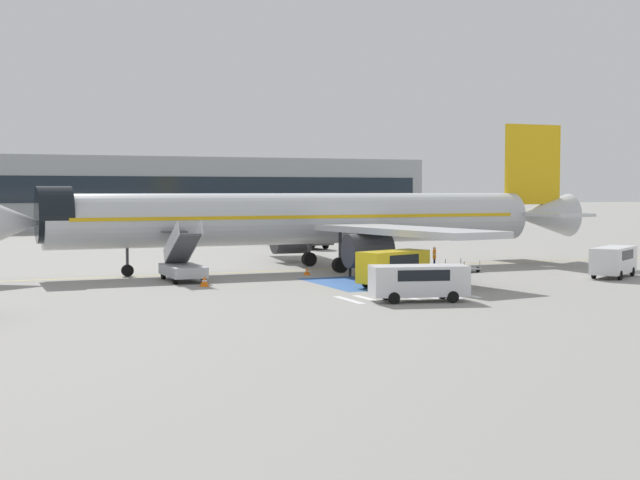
{
  "coord_description": "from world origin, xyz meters",
  "views": [
    {
      "loc": [
        -23.53,
        -61.47,
        6.0
      ],
      "look_at": [
        0.73,
        -1.71,
        2.38
      ],
      "focal_mm": 50.0,
      "sensor_mm": 36.0,
      "label": 1
    }
  ],
  "objects_px": {
    "airliner": "(311,219)",
    "boarding_stairs_forward": "(183,266)",
    "ground_crew_0": "(350,263)",
    "terminal_building": "(149,193)",
    "service_van_2": "(419,280)",
    "traffic_cone_1": "(204,281)",
    "ground_crew_1": "(434,257)",
    "fuel_tanker": "(298,232)",
    "baggage_cart": "(462,268)",
    "service_van_0": "(393,265)",
    "traffic_cone_0": "(307,271)",
    "service_van_1": "(614,259)"
  },
  "relations": [
    {
      "from": "fuel_tanker",
      "to": "ground_crew_1",
      "type": "height_order",
      "value": "fuel_tanker"
    },
    {
      "from": "ground_crew_0",
      "to": "terminal_building",
      "type": "relative_size",
      "value": 0.02
    },
    {
      "from": "service_van_0",
      "to": "terminal_building",
      "type": "bearing_deg",
      "value": 157.67
    },
    {
      "from": "fuel_tanker",
      "to": "ground_crew_1",
      "type": "bearing_deg",
      "value": -98.01
    },
    {
      "from": "service_van_1",
      "to": "traffic_cone_1",
      "type": "height_order",
      "value": "service_van_1"
    },
    {
      "from": "service_van_2",
      "to": "terminal_building",
      "type": "xyz_separation_m",
      "value": [
        4.78,
        97.33,
        4.39
      ]
    },
    {
      "from": "fuel_tanker",
      "to": "baggage_cart",
      "type": "xyz_separation_m",
      "value": [
        1.5,
        -30.37,
        -1.41
      ]
    },
    {
      "from": "ground_crew_0",
      "to": "traffic_cone_1",
      "type": "bearing_deg",
      "value": -30.81
    },
    {
      "from": "ground_crew_0",
      "to": "terminal_building",
      "type": "distance_m",
      "value": 83.35
    },
    {
      "from": "service_van_2",
      "to": "ground_crew_0",
      "type": "relative_size",
      "value": 3.47
    },
    {
      "from": "service_van_2",
      "to": "ground_crew_1",
      "type": "relative_size",
      "value": 3.15
    },
    {
      "from": "service_van_1",
      "to": "service_van_2",
      "type": "height_order",
      "value": "service_van_1"
    },
    {
      "from": "boarding_stairs_forward",
      "to": "baggage_cart",
      "type": "bearing_deg",
      "value": -3.17
    },
    {
      "from": "service_van_0",
      "to": "service_van_1",
      "type": "distance_m",
      "value": 16.79
    },
    {
      "from": "traffic_cone_1",
      "to": "terminal_building",
      "type": "relative_size",
      "value": 0.01
    },
    {
      "from": "service_van_2",
      "to": "traffic_cone_1",
      "type": "distance_m",
      "value": 14.59
    },
    {
      "from": "service_van_0",
      "to": "terminal_building",
      "type": "distance_m",
      "value": 90.56
    },
    {
      "from": "boarding_stairs_forward",
      "to": "baggage_cart",
      "type": "distance_m",
      "value": 20.82
    },
    {
      "from": "ground_crew_1",
      "to": "baggage_cart",
      "type": "bearing_deg",
      "value": 69.16
    },
    {
      "from": "fuel_tanker",
      "to": "traffic_cone_0",
      "type": "relative_size",
      "value": 19.55
    },
    {
      "from": "airliner",
      "to": "ground_crew_1",
      "type": "distance_m",
      "value": 9.7
    },
    {
      "from": "boarding_stairs_forward",
      "to": "ground_crew_1",
      "type": "xyz_separation_m",
      "value": [
        19.46,
        0.92,
        0.02
      ]
    },
    {
      "from": "airliner",
      "to": "ground_crew_0",
      "type": "relative_size",
      "value": 29.79
    },
    {
      "from": "traffic_cone_1",
      "to": "boarding_stairs_forward",
      "type": "bearing_deg",
      "value": 96.96
    },
    {
      "from": "service_van_2",
      "to": "ground_crew_0",
      "type": "bearing_deg",
      "value": -175.86
    },
    {
      "from": "traffic_cone_1",
      "to": "service_van_2",
      "type": "bearing_deg",
      "value": -52.61
    },
    {
      "from": "service_van_2",
      "to": "traffic_cone_1",
      "type": "bearing_deg",
      "value": -129.47
    },
    {
      "from": "baggage_cart",
      "to": "ground_crew_1",
      "type": "relative_size",
      "value": 1.54
    },
    {
      "from": "fuel_tanker",
      "to": "traffic_cone_1",
      "type": "xyz_separation_m",
      "value": [
        -18.83,
        -33.26,
        -1.34
      ]
    },
    {
      "from": "ground_crew_0",
      "to": "boarding_stairs_forward",
      "type": "bearing_deg",
      "value": -49.96
    },
    {
      "from": "service_van_1",
      "to": "terminal_building",
      "type": "relative_size",
      "value": 0.06
    },
    {
      "from": "ground_crew_1",
      "to": "terminal_building",
      "type": "distance_m",
      "value": 81.35
    },
    {
      "from": "ground_crew_1",
      "to": "fuel_tanker",
      "type": "bearing_deg",
      "value": -146.59
    },
    {
      "from": "service_van_2",
      "to": "traffic_cone_1",
      "type": "xyz_separation_m",
      "value": [
        -8.85,
        11.57,
        -0.85
      ]
    },
    {
      "from": "service_van_0",
      "to": "service_van_2",
      "type": "distance_m",
      "value": 7.18
    },
    {
      "from": "service_van_0",
      "to": "traffic_cone_0",
      "type": "relative_size",
      "value": 9.41
    },
    {
      "from": "service_van_0",
      "to": "terminal_building",
      "type": "xyz_separation_m",
      "value": [
        2.83,
        90.42,
        4.23
      ]
    },
    {
      "from": "ground_crew_1",
      "to": "service_van_2",
      "type": "bearing_deg",
      "value": 1.17
    },
    {
      "from": "airliner",
      "to": "ground_crew_0",
      "type": "height_order",
      "value": "airliner"
    },
    {
      "from": "baggage_cart",
      "to": "traffic_cone_1",
      "type": "relative_size",
      "value": 4.09
    },
    {
      "from": "airliner",
      "to": "service_van_1",
      "type": "distance_m",
      "value": 21.85
    },
    {
      "from": "service_van_0",
      "to": "ground_crew_1",
      "type": "xyz_separation_m",
      "value": [
        8.2,
        9.38,
        -0.33
      ]
    },
    {
      "from": "airliner",
      "to": "traffic_cone_0",
      "type": "xyz_separation_m",
      "value": [
        -1.84,
        -3.87,
        -3.55
      ]
    },
    {
      "from": "terminal_building",
      "to": "baggage_cart",
      "type": "bearing_deg",
      "value": -85.38
    },
    {
      "from": "boarding_stairs_forward",
      "to": "traffic_cone_0",
      "type": "xyz_separation_m",
      "value": [
        9.09,
        0.71,
        -0.72
      ]
    },
    {
      "from": "airliner",
      "to": "terminal_building",
      "type": "distance_m",
      "value": 77.46
    },
    {
      "from": "traffic_cone_0",
      "to": "boarding_stairs_forward",
      "type": "bearing_deg",
      "value": -175.56
    },
    {
      "from": "baggage_cart",
      "to": "boarding_stairs_forward",
      "type": "bearing_deg",
      "value": -6.69
    },
    {
      "from": "airliner",
      "to": "boarding_stairs_forward",
      "type": "relative_size",
      "value": 9.03
    },
    {
      "from": "service_van_1",
      "to": "ground_crew_0",
      "type": "bearing_deg",
      "value": -149.09
    }
  ]
}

